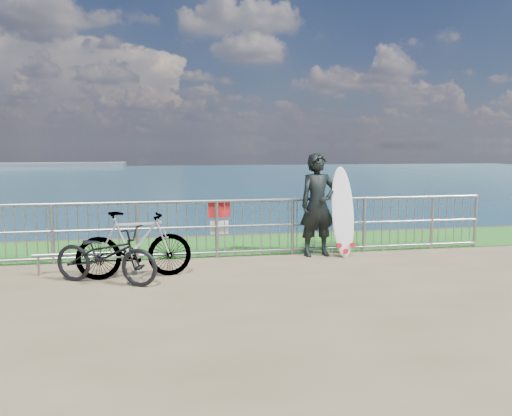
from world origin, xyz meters
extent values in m
plane|color=#1F691C|center=(0.00, 2.70, 0.01)|extent=(120.00, 120.00, 0.00)
cube|color=brown|center=(0.00, 3.90, -2.50)|extent=(120.00, 0.30, 5.00)
plane|color=navy|center=(0.00, 90.00, -5.00)|extent=(260.00, 260.00, 0.00)
cube|color=#565E68|center=(-50.00, 168.00, -4.25)|extent=(70.00, 12.00, 1.50)
cylinder|color=gray|center=(0.00, 1.60, 1.10)|extent=(10.00, 0.06, 0.06)
cylinder|color=gray|center=(0.00, 1.60, 0.61)|extent=(10.00, 0.05, 0.05)
cylinder|color=gray|center=(0.00, 1.60, 0.10)|extent=(10.00, 0.05, 0.05)
cylinder|color=gray|center=(-3.50, 1.60, 0.55)|extent=(0.06, 0.06, 1.10)
cylinder|color=gray|center=(-2.00, 1.60, 0.55)|extent=(0.06, 0.06, 1.10)
cylinder|color=gray|center=(-0.50, 1.60, 0.55)|extent=(0.06, 0.06, 1.10)
cylinder|color=gray|center=(1.00, 1.60, 0.55)|extent=(0.06, 0.06, 1.10)
cylinder|color=gray|center=(2.50, 1.60, 0.55)|extent=(0.06, 0.06, 1.10)
cylinder|color=gray|center=(4.00, 1.60, 0.55)|extent=(0.06, 0.06, 1.10)
cylinder|color=gray|center=(5.00, 1.60, 0.55)|extent=(0.06, 0.06, 1.10)
cube|color=red|center=(-0.45, 1.66, 0.92)|extent=(0.42, 0.02, 0.30)
cube|color=white|center=(-0.45, 1.66, 0.92)|extent=(0.38, 0.01, 0.08)
cube|color=white|center=(-0.45, 1.66, 0.58)|extent=(0.36, 0.02, 0.26)
imported|color=black|center=(1.46, 1.41, 1.00)|extent=(0.78, 0.56, 2.01)
ellipsoid|color=silver|center=(1.93, 1.31, 0.88)|extent=(0.49, 0.44, 1.76)
cone|color=red|center=(1.80, 1.19, 0.25)|extent=(0.11, 0.19, 0.11)
cone|color=red|center=(2.07, 1.19, 0.25)|extent=(0.11, 0.19, 0.11)
cone|color=red|center=(1.93, 1.19, 0.13)|extent=(0.11, 0.19, 0.11)
imported|color=black|center=(-2.40, 0.07, 0.46)|extent=(1.85, 1.31, 0.92)
imported|color=black|center=(-1.98, 0.34, 0.55)|extent=(1.87, 0.65, 1.10)
cylinder|color=gray|center=(-2.78, 0.77, 0.35)|extent=(1.78, 0.05, 0.05)
cylinder|color=gray|center=(-3.56, 0.77, 0.17)|extent=(0.04, 0.04, 0.35)
cylinder|color=gray|center=(-1.99, 0.77, 0.17)|extent=(0.04, 0.04, 0.35)
camera|label=1|loc=(-1.46, -7.85, 2.15)|focal=35.00mm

